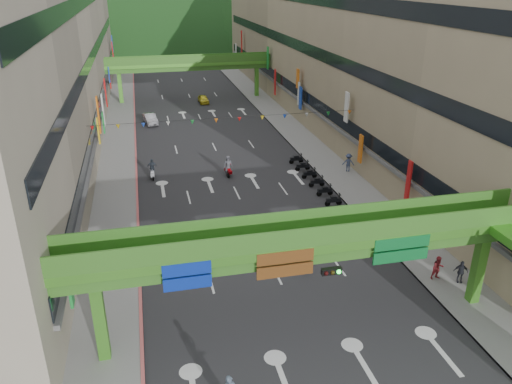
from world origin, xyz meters
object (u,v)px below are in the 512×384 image
(overpass_near, at_px, (327,254))
(pedestrian_red, at_px, (438,270))
(car_silver, at_px, (150,119))
(car_yellow, at_px, (203,99))
(scooter_rider_mid, at_px, (301,257))

(overpass_near, distance_m, pedestrian_red, 10.77)
(car_silver, xyz_separation_m, pedestrian_red, (17.21, -43.17, 0.14))
(car_yellow, bearing_deg, pedestrian_red, -82.78)
(pedestrian_red, bearing_deg, scooter_rider_mid, 155.55)
(scooter_rider_mid, xyz_separation_m, car_silver, (-8.83, 39.73, -0.25))
(overpass_near, relative_size, scooter_rider_mid, 15.09)
(scooter_rider_mid, distance_m, pedestrian_red, 9.05)
(scooter_rider_mid, relative_size, car_yellow, 0.51)
(car_silver, xyz_separation_m, car_yellow, (8.68, 10.40, -0.08))
(car_yellow, bearing_deg, car_silver, -131.67)
(overpass_near, height_order, pedestrian_red, overpass_near)
(scooter_rider_mid, height_order, car_yellow, scooter_rider_mid)
(overpass_near, distance_m, car_yellow, 57.05)
(overpass_near, xyz_separation_m, car_yellow, (0.74, 56.86, -4.59))
(car_yellow, distance_m, pedestrian_red, 54.24)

